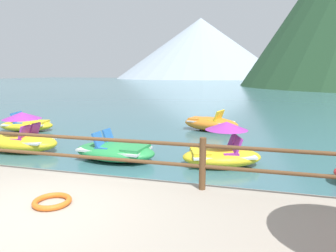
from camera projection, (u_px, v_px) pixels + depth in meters
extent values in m
plane|color=#3D6B75|center=(228.00, 90.00, 42.71)|extent=(200.00, 200.00, 0.00)
cylinder|color=brown|center=(203.00, 164.00, 5.40)|extent=(0.12, 0.12, 0.95)
cylinder|color=brown|center=(82.00, 138.00, 5.95)|extent=(23.80, 0.07, 0.07)
cylinder|color=brown|center=(83.00, 157.00, 6.02)|extent=(23.80, 0.07, 0.07)
torus|color=orange|center=(52.00, 201.00, 4.85)|extent=(0.61, 0.61, 0.09)
ellipsoid|color=yellow|center=(27.00, 126.00, 13.05)|extent=(2.45, 1.63, 0.46)
cube|color=silver|center=(26.00, 124.00, 13.04)|extent=(1.92, 1.31, 0.06)
cube|color=blue|center=(20.00, 123.00, 12.81)|extent=(0.48, 0.48, 0.08)
cube|color=blue|center=(15.00, 118.00, 12.77)|extent=(0.29, 0.44, 0.43)
cube|color=blue|center=(25.00, 121.00, 13.25)|extent=(0.48, 0.48, 0.08)
cube|color=blue|center=(21.00, 116.00, 13.22)|extent=(0.29, 0.44, 0.43)
cube|color=yellow|center=(41.00, 122.00, 13.01)|extent=(0.66, 0.89, 0.12)
ellipsoid|color=yellow|center=(222.00, 157.00, 8.17)|extent=(2.38, 1.79, 0.47)
cube|color=silver|center=(222.00, 154.00, 8.15)|extent=(1.87, 1.44, 0.06)
cube|color=purple|center=(226.00, 149.00, 8.38)|extent=(0.50, 0.50, 0.08)
cube|color=purple|center=(232.00, 141.00, 8.35)|extent=(0.32, 0.44, 0.43)
cube|color=purple|center=(230.00, 154.00, 7.92)|extent=(0.50, 0.50, 0.08)
cube|color=purple|center=(237.00, 145.00, 7.89)|extent=(0.32, 0.44, 0.43)
cube|color=yellow|center=(200.00, 152.00, 8.11)|extent=(0.70, 0.93, 0.12)
cone|color=purple|center=(227.00, 126.00, 8.03)|extent=(1.42, 1.42, 0.22)
ellipsoid|color=green|center=(115.00, 151.00, 8.70)|extent=(2.52, 1.52, 0.49)
cube|color=silver|center=(115.00, 149.00, 8.68)|extent=(1.97, 1.24, 0.06)
cube|color=blue|center=(104.00, 148.00, 8.48)|extent=(0.43, 0.43, 0.08)
cube|color=blue|center=(98.00, 140.00, 8.51)|extent=(0.24, 0.42, 0.43)
cube|color=blue|center=(114.00, 144.00, 8.98)|extent=(0.43, 0.43, 0.08)
cube|color=blue|center=(108.00, 136.00, 9.00)|extent=(0.24, 0.42, 0.43)
cube|color=green|center=(136.00, 148.00, 8.45)|extent=(0.61, 0.97, 0.12)
ellipsoid|color=yellow|center=(21.00, 142.00, 9.64)|extent=(2.55, 1.28, 0.57)
cube|color=silver|center=(20.00, 139.00, 9.63)|extent=(1.99, 1.05, 0.06)
cube|color=purple|center=(31.00, 136.00, 9.80)|extent=(0.41, 0.41, 0.08)
cube|color=purple|center=(35.00, 130.00, 9.72)|extent=(0.22, 0.40, 0.43)
cube|color=purple|center=(20.00, 139.00, 9.34)|extent=(0.41, 0.41, 0.08)
cube|color=purple|center=(24.00, 132.00, 9.26)|extent=(0.22, 0.40, 0.43)
cube|color=yellow|center=(2.00, 136.00, 9.78)|extent=(0.57, 0.87, 0.12)
cone|color=purple|center=(22.00, 116.00, 9.46)|extent=(1.19, 1.19, 0.22)
ellipsoid|color=orange|center=(211.00, 124.00, 13.08)|extent=(2.62, 1.68, 0.59)
cube|color=silver|center=(211.00, 121.00, 13.06)|extent=(2.05, 1.36, 0.06)
cube|color=yellow|center=(217.00, 120.00, 13.15)|extent=(0.49, 0.49, 0.08)
cube|color=yellow|center=(221.00, 115.00, 13.02)|extent=(0.30, 0.44, 0.43)
cube|color=yellow|center=(213.00, 121.00, 12.78)|extent=(0.49, 0.49, 0.08)
cube|color=yellow|center=(217.00, 116.00, 12.65)|extent=(0.30, 0.44, 0.43)
cube|color=orange|center=(197.00, 119.00, 13.38)|extent=(0.71, 0.88, 0.12)
cone|color=#284C2D|center=(318.00, 26.00, 60.17)|extent=(26.41, 26.41, 23.11)
cone|color=#9EADBC|center=(200.00, 49.00, 131.38)|extent=(72.45, 72.45, 25.51)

